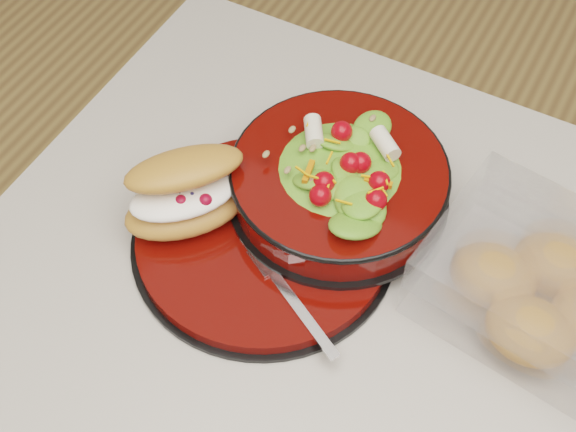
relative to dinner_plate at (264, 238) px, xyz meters
The scene contains 5 objects.
dinner_plate is the anchor object (origin of this frame).
salad_bowl 0.11m from the dinner_plate, 60.45° to the left, with size 0.25×0.25×0.10m.
croissant 0.10m from the dinner_plate, 168.09° to the right, with size 0.15×0.16×0.08m.
fork 0.09m from the dinner_plate, 42.33° to the right, with size 0.14×0.09×0.00m.
pastry_box 0.31m from the dinner_plate, 11.68° to the left, with size 0.27×0.21×0.09m.
Camera 1 is at (-0.05, -0.41, 1.65)m, focal length 50.00 mm.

